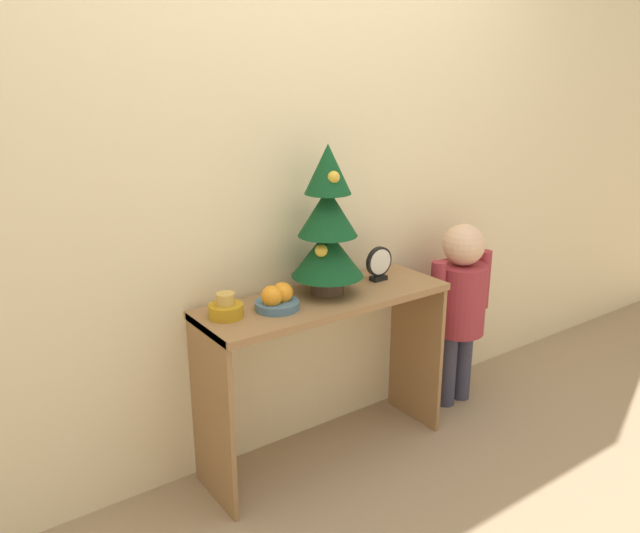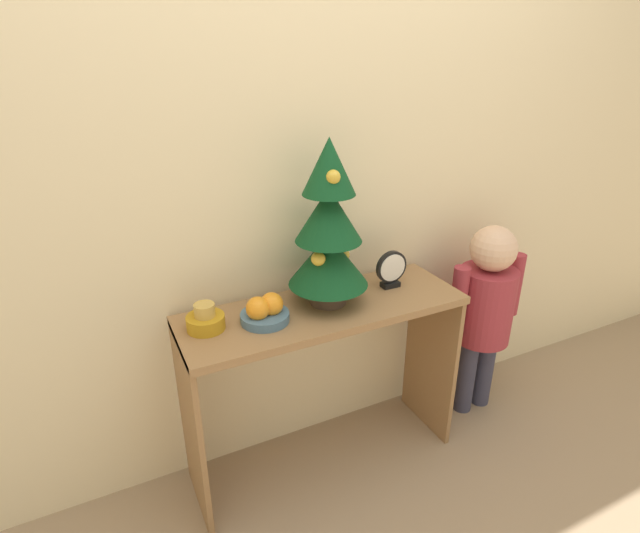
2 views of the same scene
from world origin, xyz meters
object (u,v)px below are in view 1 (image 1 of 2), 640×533
(singing_bowl, at_px, (226,308))
(desk_clock, at_px, (379,264))
(fruit_bowl, at_px, (277,299))
(child_figure, at_px, (460,297))
(mini_tree, at_px, (328,225))

(singing_bowl, xyz_separation_m, desk_clock, (0.74, -0.00, 0.04))
(fruit_bowl, distance_m, child_figure, 1.06)
(child_figure, bearing_deg, mini_tree, 177.71)
(desk_clock, height_order, child_figure, child_figure)
(mini_tree, bearing_deg, desk_clock, 1.54)
(singing_bowl, xyz_separation_m, child_figure, (1.23, -0.04, -0.21))
(mini_tree, relative_size, child_figure, 0.66)
(fruit_bowl, height_order, singing_bowl, fruit_bowl)
(child_figure, bearing_deg, singing_bowl, 178.10)
(fruit_bowl, xyz_separation_m, child_figure, (1.04, -0.00, -0.21))
(desk_clock, distance_m, child_figure, 0.55)
(fruit_bowl, bearing_deg, singing_bowl, 168.25)
(desk_clock, bearing_deg, fruit_bowl, -175.95)
(mini_tree, relative_size, fruit_bowl, 3.57)
(singing_bowl, height_order, desk_clock, desk_clock)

